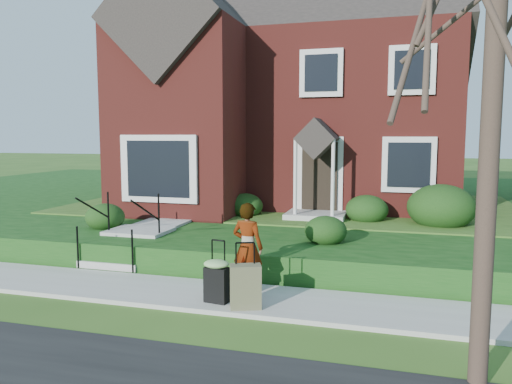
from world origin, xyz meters
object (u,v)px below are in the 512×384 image
(front_steps, at_px, (129,242))
(woman, at_px, (248,247))
(suitcase_black, at_px, (217,278))
(suitcase_olive, at_px, (246,286))

(front_steps, relative_size, woman, 1.25)
(suitcase_black, xyz_separation_m, suitcase_olive, (0.56, -0.14, -0.05))
(suitcase_black, relative_size, suitcase_olive, 0.98)
(woman, bearing_deg, suitcase_black, 76.56)
(front_steps, relative_size, suitcase_olive, 1.86)
(woman, bearing_deg, front_steps, -14.12)
(woman, xyz_separation_m, suitcase_olive, (0.23, -0.87, -0.45))
(woman, xyz_separation_m, suitcase_black, (-0.32, -0.73, -0.40))
(woman, relative_size, suitcase_olive, 1.50)
(front_steps, height_order, suitcase_black, front_steps)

